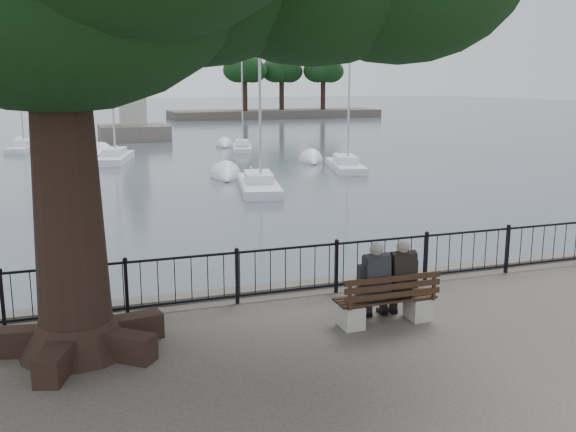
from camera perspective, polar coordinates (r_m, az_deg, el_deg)
name	(u,v)px	position (r m, az deg, el deg)	size (l,w,h in m)	color
harbor	(280,313)	(13.01, -0.73, -8.66)	(260.00, 260.00, 1.20)	#55514C
railing	(288,270)	(12.22, 0.00, -4.78)	(22.06, 0.06, 1.00)	black
bench	(386,306)	(11.14, 8.73, -7.88)	(1.76, 0.54, 0.93)	#9E9A8E
person_left	(372,285)	(11.01, 7.48, -6.13)	(0.43, 0.73, 1.47)	black
person_right	(398,282)	(11.23, 9.75, -5.85)	(0.43, 0.73, 1.47)	black
lion_monument	(133,115)	(58.86, -13.62, 8.71)	(5.87, 5.87, 8.69)	#55514C
sailboat_b	(69,193)	(29.43, -18.93, 1.97)	(1.55, 5.07, 10.97)	white
sailboat_c	(259,184)	(30.50, -2.62, 2.88)	(2.86, 6.25, 10.94)	white
sailboat_d	(345,165)	(37.85, 5.13, 4.56)	(2.87, 5.82, 9.42)	white
sailboat_f	(115,156)	(43.14, -15.11, 5.16)	(3.03, 6.09, 11.96)	white
sailboat_g	(242,147)	(48.25, -4.11, 6.14)	(2.45, 4.98, 8.47)	white
sailboat_h	(24,146)	(51.99, -22.39, 5.79)	(2.62, 5.30, 12.48)	white
far_shore	(280,89)	(92.80, -0.74, 11.20)	(30.00, 8.60, 9.18)	#443E38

